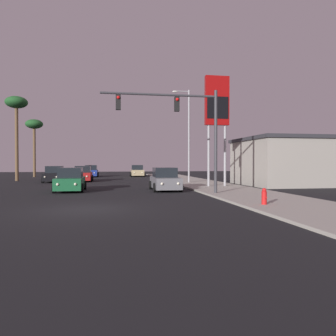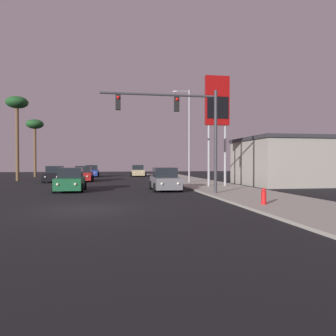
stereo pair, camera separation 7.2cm
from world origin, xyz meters
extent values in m
plane|color=black|center=(0.00, 0.00, 0.00)|extent=(120.00, 120.00, 0.00)
cube|color=#9E998E|center=(9.50, 10.00, 0.06)|extent=(5.00, 60.00, 0.12)
cube|color=gray|center=(18.00, 12.69, 2.00)|extent=(10.00, 8.00, 4.00)
cube|color=#2D2D33|center=(18.00, 12.69, 4.15)|extent=(10.30, 8.30, 0.30)
cube|color=tan|center=(4.96, 33.55, 0.58)|extent=(1.91, 4.24, 0.80)
cube|color=black|center=(4.96, 33.70, 1.33)|extent=(1.65, 2.04, 0.70)
cylinder|color=black|center=(4.06, 32.25, 0.32)|extent=(0.24, 0.64, 0.64)
cylinder|color=black|center=(5.86, 32.25, 0.32)|extent=(0.24, 0.64, 0.64)
cylinder|color=black|center=(4.06, 34.85, 0.32)|extent=(0.24, 0.64, 0.64)
cylinder|color=black|center=(5.86, 34.85, 0.32)|extent=(0.24, 0.64, 0.64)
sphere|color=#F2EACC|center=(4.40, 31.43, 0.63)|extent=(0.18, 0.18, 0.18)
sphere|color=#F2EACC|center=(5.52, 31.43, 0.63)|extent=(0.18, 0.18, 0.18)
cube|color=navy|center=(-1.67, 33.26, 0.58)|extent=(1.80, 4.20, 0.80)
cube|color=black|center=(-1.67, 33.41, 1.33)|extent=(1.60, 2.00, 0.70)
cylinder|color=black|center=(-2.57, 31.95, 0.32)|extent=(0.24, 0.64, 0.64)
cylinder|color=black|center=(-0.77, 31.95, 0.32)|extent=(0.24, 0.64, 0.64)
cylinder|color=black|center=(-2.57, 34.56, 0.32)|extent=(0.24, 0.64, 0.64)
cylinder|color=black|center=(-0.77, 34.56, 0.32)|extent=(0.24, 0.64, 0.64)
sphere|color=#F2EACC|center=(-2.23, 31.14, 0.63)|extent=(0.18, 0.18, 0.18)
sphere|color=#F2EACC|center=(-1.12, 31.14, 0.63)|extent=(0.18, 0.18, 0.18)
cube|color=black|center=(-4.75, 21.07, 0.58)|extent=(1.88, 4.23, 0.80)
cube|color=black|center=(-4.75, 21.22, 1.33)|extent=(1.64, 2.03, 0.70)
cylinder|color=black|center=(-5.65, 19.77, 0.32)|extent=(0.24, 0.64, 0.64)
cylinder|color=black|center=(-3.85, 19.77, 0.32)|extent=(0.24, 0.64, 0.64)
cylinder|color=black|center=(-5.65, 22.37, 0.32)|extent=(0.24, 0.64, 0.64)
cylinder|color=black|center=(-3.85, 22.37, 0.32)|extent=(0.24, 0.64, 0.64)
sphere|color=#F2EACC|center=(-5.30, 18.95, 0.63)|extent=(0.18, 0.18, 0.18)
sphere|color=#F2EACC|center=(-4.19, 18.95, 0.63)|extent=(0.18, 0.18, 0.18)
cube|color=#195933|center=(-1.77, 9.45, 0.58)|extent=(1.83, 4.21, 0.80)
cube|color=black|center=(-1.77, 9.60, 1.33)|extent=(1.61, 2.01, 0.70)
cylinder|color=black|center=(-2.67, 8.15, 0.32)|extent=(0.24, 0.64, 0.64)
cylinder|color=black|center=(-0.87, 8.15, 0.32)|extent=(0.24, 0.64, 0.64)
cylinder|color=black|center=(-2.67, 10.75, 0.32)|extent=(0.24, 0.64, 0.64)
cylinder|color=black|center=(-0.87, 10.75, 0.32)|extent=(0.24, 0.64, 0.64)
sphere|color=#F2EACC|center=(-2.32, 7.33, 0.63)|extent=(0.18, 0.18, 0.18)
sphere|color=#F2EACC|center=(-1.21, 7.33, 0.63)|extent=(0.18, 0.18, 0.18)
cube|color=maroon|center=(-1.87, 21.73, 0.58)|extent=(1.81, 4.21, 0.80)
cube|color=black|center=(-1.87, 21.88, 1.33)|extent=(1.61, 2.01, 0.70)
cylinder|color=black|center=(-2.77, 20.43, 0.32)|extent=(0.24, 0.64, 0.64)
cylinder|color=black|center=(-0.97, 20.43, 0.32)|extent=(0.24, 0.64, 0.64)
cylinder|color=black|center=(-2.77, 23.03, 0.32)|extent=(0.24, 0.64, 0.64)
cylinder|color=black|center=(-0.97, 23.03, 0.32)|extent=(0.24, 0.64, 0.64)
sphere|color=#F2EACC|center=(-2.43, 19.61, 0.63)|extent=(0.18, 0.18, 0.18)
sphere|color=#F2EACC|center=(-1.32, 19.61, 0.63)|extent=(0.18, 0.18, 0.18)
cube|color=slate|center=(5.02, 8.90, 0.58)|extent=(1.86, 4.22, 0.80)
cube|color=black|center=(5.02, 9.05, 1.33)|extent=(1.63, 2.02, 0.70)
cylinder|color=black|center=(4.12, 7.59, 0.32)|extent=(0.24, 0.64, 0.64)
cylinder|color=black|center=(5.92, 7.59, 0.32)|extent=(0.24, 0.64, 0.64)
cylinder|color=black|center=(4.12, 10.20, 0.32)|extent=(0.24, 0.64, 0.64)
cylinder|color=black|center=(5.92, 10.20, 0.32)|extent=(0.24, 0.64, 0.64)
sphere|color=#F2EACC|center=(4.46, 6.78, 0.63)|extent=(0.18, 0.18, 0.18)
sphere|color=#F2EACC|center=(5.58, 6.78, 0.63)|extent=(0.18, 0.18, 0.18)
cylinder|color=#38383D|center=(7.65, 5.12, 3.37)|extent=(0.20, 0.20, 6.50)
cylinder|color=#38383D|center=(4.06, 5.12, 6.22)|extent=(7.19, 0.14, 0.14)
cube|color=black|center=(5.13, 5.12, 5.67)|extent=(0.30, 0.24, 0.90)
sphere|color=red|center=(5.13, 4.98, 5.94)|extent=(0.20, 0.20, 0.20)
cube|color=black|center=(1.54, 5.12, 5.67)|extent=(0.30, 0.24, 0.90)
sphere|color=red|center=(1.54, 4.98, 5.94)|extent=(0.20, 0.20, 0.20)
cylinder|color=#99999E|center=(8.64, 16.36, 4.62)|extent=(0.18, 0.18, 9.00)
cylinder|color=#99999E|center=(7.94, 16.36, 8.97)|extent=(1.40, 0.10, 0.10)
ellipsoid|color=silver|center=(7.24, 16.36, 8.92)|extent=(0.50, 0.24, 0.20)
cylinder|color=#99999E|center=(8.97, 10.94, 2.62)|extent=(0.20, 0.20, 5.00)
cylinder|color=#99999E|center=(10.37, 10.94, 2.62)|extent=(0.20, 0.20, 5.00)
cube|color=#990C0C|center=(9.67, 10.94, 7.12)|extent=(2.00, 0.40, 4.00)
cube|color=black|center=(9.67, 10.73, 6.52)|extent=(1.80, 0.03, 1.80)
cylinder|color=red|center=(8.06, -0.73, 0.42)|extent=(0.24, 0.24, 0.60)
sphere|color=red|center=(8.06, -0.73, 0.78)|extent=(0.20, 0.20, 0.20)
cylinder|color=red|center=(8.06, -0.90, 0.45)|extent=(0.08, 0.10, 0.08)
cylinder|color=brown|center=(-9.53, 34.00, 3.50)|extent=(0.36, 0.36, 7.00)
ellipsoid|color=#1E5123|center=(-9.53, 34.00, 7.48)|extent=(2.40, 2.40, 1.32)
cylinder|color=brown|center=(-9.21, 24.00, 4.14)|extent=(0.36, 0.36, 8.27)
ellipsoid|color=#1E5123|center=(-9.21, 24.00, 8.75)|extent=(2.40, 2.40, 1.32)
camera|label=1|loc=(1.07, -14.80, 2.06)|focal=35.00mm
camera|label=2|loc=(1.14, -14.81, 2.06)|focal=35.00mm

